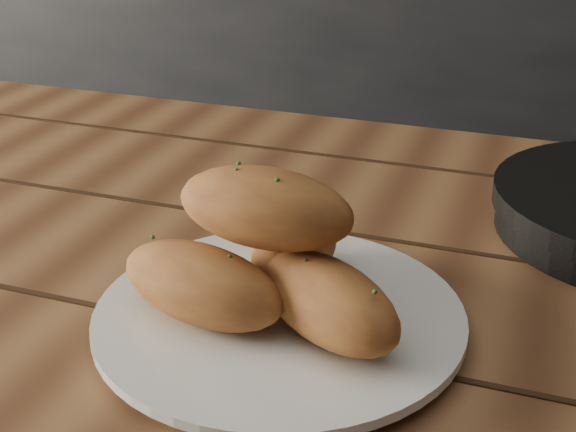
% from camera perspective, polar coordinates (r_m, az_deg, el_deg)
% --- Properties ---
extents(counter, '(2.80, 0.60, 0.90)m').
position_cam_1_polar(counter, '(1.92, 2.78, 5.31)').
color(counter, black).
rests_on(counter, ground).
extents(table, '(1.65, 0.90, 0.75)m').
position_cam_1_polar(table, '(0.73, 13.32, -12.78)').
color(table, brown).
rests_on(table, ground).
extents(plate, '(0.29, 0.29, 0.02)m').
position_cam_1_polar(plate, '(0.63, -0.61, -7.35)').
color(plate, silver).
rests_on(plate, table).
extents(bread_rolls, '(0.25, 0.20, 0.12)m').
position_cam_1_polar(bread_rolls, '(0.60, -1.17, -3.15)').
color(bread_rolls, '#A96A2F').
rests_on(bread_rolls, plate).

